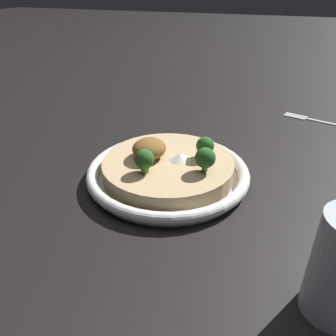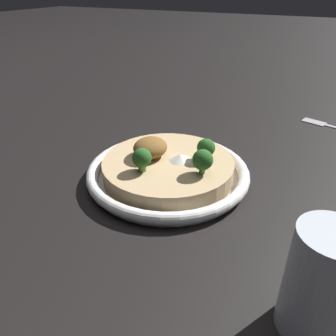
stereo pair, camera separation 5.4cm
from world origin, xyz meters
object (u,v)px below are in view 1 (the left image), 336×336
(fork_utensil, at_px, (312,119))
(broccoli_front, at_px, (205,158))
(risotto_bowl, at_px, (168,170))
(broccoli_front_right, at_px, (205,146))
(broccoli_left, at_px, (144,160))

(fork_utensil, bearing_deg, broccoli_front, 82.38)
(risotto_bowl, xyz_separation_m, broccoli_front_right, (0.03, -0.05, 0.04))
(risotto_bowl, height_order, broccoli_front_right, broccoli_front_right)
(broccoli_front_right, distance_m, broccoli_left, 0.11)
(broccoli_front_right, bearing_deg, risotto_bowl, 120.04)
(broccoli_front_right, relative_size, broccoli_left, 0.96)
(risotto_bowl, bearing_deg, fork_utensil, -32.19)
(broccoli_front_right, xyz_separation_m, broccoli_front, (-0.04, -0.01, 0.00))
(risotto_bowl, distance_m, broccoli_left, 0.07)
(risotto_bowl, relative_size, broccoli_left, 7.23)
(risotto_bowl, xyz_separation_m, fork_utensil, (0.36, -0.23, -0.01))
(fork_utensil, bearing_deg, broccoli_left, 74.78)
(broccoli_left, bearing_deg, risotto_bowl, -22.74)
(broccoli_front_right, height_order, broccoli_left, broccoli_left)
(risotto_bowl, relative_size, broccoli_front_right, 7.51)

